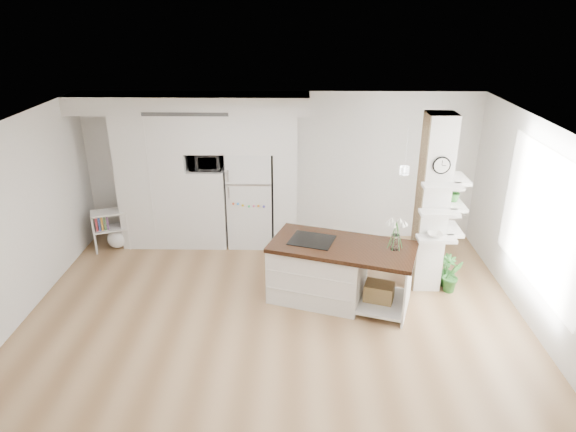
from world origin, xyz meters
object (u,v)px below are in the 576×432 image
Objects in this scene: refrigerator at (251,198)px; floor_plant_a at (452,276)px; bookshelf at (113,232)px; kitchen_island at (326,270)px.

refrigerator is 3.27× the size of floor_plant_a.
refrigerator reaches higher than bookshelf.
kitchen_island is 4.18× the size of floor_plant_a.
refrigerator is 2.46× the size of bookshelf.
kitchen_island is at bearing -173.35° from floor_plant_a.
floor_plant_a is at bearing -35.42° from bookshelf.
kitchen_island is 1.96m from floor_plant_a.
refrigerator is 0.78× the size of kitchen_island.
refrigerator reaches higher than floor_plant_a.
bookshelf is at bearing 174.25° from kitchen_island.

